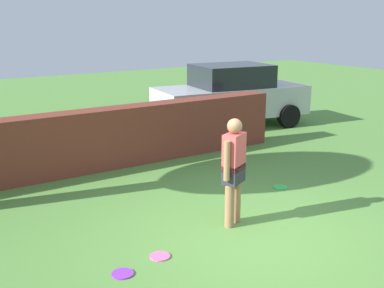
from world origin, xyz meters
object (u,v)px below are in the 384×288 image
(frisbee_purple, at_px, (123,274))
(person, at_px, (234,167))
(frisbee_pink, at_px, (160,256))
(frisbee_green, at_px, (280,187))
(car, at_px, (231,96))

(frisbee_purple, bearing_deg, person, 12.46)
(frisbee_pink, relative_size, frisbee_green, 1.00)
(car, distance_m, frisbee_green, 5.15)
(car, relative_size, frisbee_pink, 16.22)
(person, xyz_separation_m, frisbee_pink, (-1.42, -0.31, -0.89))
(person, distance_m, frisbee_purple, 2.25)
(person, height_order, frisbee_green, person)
(frisbee_pink, bearing_deg, frisbee_purple, -166.90)
(person, distance_m, frisbee_green, 2.07)
(person, xyz_separation_m, frisbee_green, (1.70, 0.78, -0.89))
(person, height_order, car, car)
(frisbee_green, distance_m, frisbee_purple, 3.91)
(person, height_order, frisbee_pink, person)
(person, bearing_deg, car, -153.11)
(person, relative_size, frisbee_pink, 6.00)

